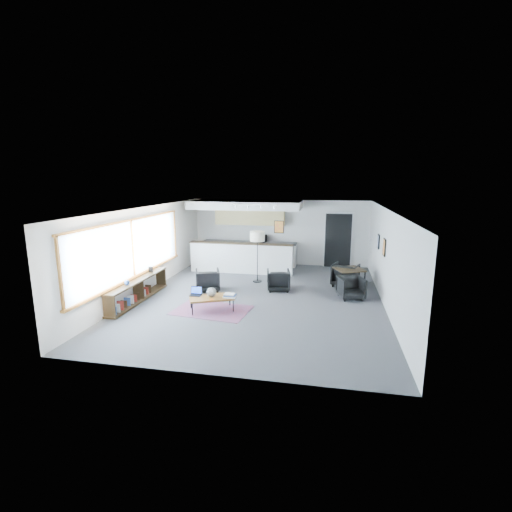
% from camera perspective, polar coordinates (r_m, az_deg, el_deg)
% --- Properties ---
extents(room, '(7.02, 9.02, 2.62)m').
position_cam_1_polar(room, '(10.63, 0.50, 0.30)').
color(room, '#49494C').
rests_on(room, ground).
extents(window, '(0.10, 5.95, 1.66)m').
position_cam_1_polar(window, '(10.97, -18.50, 0.86)').
color(window, '#8CBFFF').
rests_on(window, room).
extents(console, '(0.35, 3.00, 0.80)m').
position_cam_1_polar(console, '(11.02, -17.76, -5.08)').
color(console, '#332312').
rests_on(console, floor).
extents(kitchenette, '(4.20, 1.96, 2.60)m').
position_cam_1_polar(kitchenette, '(14.44, -1.44, 3.66)').
color(kitchenette, white).
rests_on(kitchenette, floor).
extents(doorway, '(1.10, 0.12, 2.15)m').
position_cam_1_polar(doorway, '(14.85, 12.49, 2.43)').
color(doorway, black).
rests_on(doorway, room).
extents(track_light, '(1.60, 0.07, 0.15)m').
position_cam_1_polar(track_light, '(12.73, -0.26, 7.78)').
color(track_light, silver).
rests_on(track_light, room).
extents(wall_art_lower, '(0.03, 0.38, 0.48)m').
position_cam_1_polar(wall_art_lower, '(10.91, 19.12, 1.28)').
color(wall_art_lower, black).
rests_on(wall_art_lower, room).
extents(wall_art_upper, '(0.03, 0.34, 0.44)m').
position_cam_1_polar(wall_art_upper, '(12.19, 18.30, 2.14)').
color(wall_art_upper, black).
rests_on(wall_art_upper, room).
extents(kilim_rug, '(2.10, 1.55, 0.01)m').
position_cam_1_polar(kilim_rug, '(9.99, -6.80, -8.26)').
color(kilim_rug, '#683651').
rests_on(kilim_rug, floor).
extents(coffee_table, '(1.30, 1.04, 0.37)m').
position_cam_1_polar(coffee_table, '(9.88, -6.85, -6.41)').
color(coffee_table, brown).
rests_on(coffee_table, floor).
extents(laptop, '(0.31, 0.26, 0.22)m').
position_cam_1_polar(laptop, '(10.07, -9.22, -5.58)').
color(laptop, black).
rests_on(laptop, coffee_table).
extents(ceramic_pot, '(0.25, 0.25, 0.25)m').
position_cam_1_polar(ceramic_pot, '(9.84, -6.87, -5.54)').
color(ceramic_pot, gray).
rests_on(ceramic_pot, coffee_table).
extents(book_stack, '(0.33, 0.27, 0.10)m').
position_cam_1_polar(book_stack, '(9.78, -4.05, -6.08)').
color(book_stack, silver).
rests_on(book_stack, coffee_table).
extents(coaster, '(0.11, 0.11, 0.01)m').
position_cam_1_polar(coaster, '(9.66, -6.85, -6.64)').
color(coaster, '#E5590C').
rests_on(coaster, coffee_table).
extents(armchair_left, '(0.91, 0.88, 0.74)m').
position_cam_1_polar(armchair_left, '(11.61, -7.46, -3.54)').
color(armchair_left, black).
rests_on(armchair_left, floor).
extents(armchair_right, '(0.80, 0.77, 0.71)m').
position_cam_1_polar(armchair_right, '(11.60, 3.46, -3.55)').
color(armchair_right, black).
rests_on(armchair_right, floor).
extents(floor_lamp, '(0.61, 0.61, 1.72)m').
position_cam_1_polar(floor_lamp, '(12.27, 0.21, 2.77)').
color(floor_lamp, black).
rests_on(floor_lamp, floor).
extents(dining_table, '(1.06, 1.06, 0.68)m').
position_cam_1_polar(dining_table, '(11.88, 14.09, -2.17)').
color(dining_table, '#332312').
rests_on(dining_table, floor).
extents(dining_chair_near, '(0.72, 0.69, 0.60)m').
position_cam_1_polar(dining_chair_near, '(11.12, 14.41, -4.87)').
color(dining_chair_near, black).
rests_on(dining_chair_near, floor).
extents(dining_chair_far, '(0.81, 0.79, 0.68)m').
position_cam_1_polar(dining_chair_far, '(12.39, 13.58, -2.93)').
color(dining_chair_far, black).
rests_on(dining_chair_far, floor).
extents(microwave, '(0.57, 0.38, 0.36)m').
position_cam_1_polar(microwave, '(14.83, 0.49, 2.83)').
color(microwave, black).
rests_on(microwave, kitchenette).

